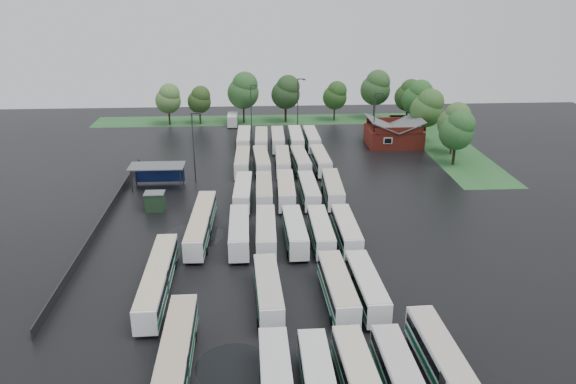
{
  "coord_description": "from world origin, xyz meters",
  "views": [
    {
      "loc": [
        -2.28,
        -59.6,
        29.67
      ],
      "look_at": [
        2.0,
        12.0,
        2.5
      ],
      "focal_mm": 35.0,
      "sensor_mm": 36.0,
      "label": 1
    }
  ],
  "objects": [
    {
      "name": "artic_bus_west_b",
      "position": [
        -9.2,
        4.01,
        1.66
      ],
      "size": [
        2.75,
        16.17,
        2.99
      ],
      "rotation": [
        0.0,
        0.0,
        -0.03
      ],
      "color": "white",
      "rests_on": "ground"
    },
    {
      "name": "bus_r4c0",
      "position": [
        -4.52,
        28.6,
        1.65
      ],
      "size": [
        2.49,
        10.82,
        3.0
      ],
      "rotation": [
        0.0,
        0.0,
        -0.02
      ],
      "color": "white",
      "rests_on": "ground"
    },
    {
      "name": "artic_bus_west_a",
      "position": [
        -8.97,
        -23.11,
        1.69
      ],
      "size": [
        2.5,
        16.49,
        3.06
      ],
      "rotation": [
        0.0,
        0.0,
        0.01
      ],
      "color": "white",
      "rests_on": "ground"
    },
    {
      "name": "bus_r4c1",
      "position": [
        -1.37,
        28.46,
        1.66
      ],
      "size": [
        2.81,
        10.92,
        3.01
      ],
      "rotation": [
        0.0,
        0.0,
        0.05
      ],
      "color": "white",
      "rests_on": "ground"
    },
    {
      "name": "bus_r2c0",
      "position": [
        -4.44,
        1.18,
        1.69
      ],
      "size": [
        2.45,
        11.05,
        3.07
      ],
      "rotation": [
        0.0,
        0.0,
        0.01
      ],
      "color": "white",
      "rests_on": "ground"
    },
    {
      "name": "west_fence",
      "position": [
        -22.2,
        8.0,
        0.6
      ],
      "size": [
        0.1,
        50.0,
        1.2
      ],
      "primitive_type": "cube",
      "color": "#2D2D30",
      "rests_on": "ground"
    },
    {
      "name": "lamp_post_back_w",
      "position": [
        -2.93,
        54.32,
        5.74
      ],
      "size": [
        1.52,
        0.3,
        9.88
      ],
      "color": "#2D2D30",
      "rests_on": "ground"
    },
    {
      "name": "minibus",
      "position": [
        -7.18,
        60.14,
        1.37
      ],
      "size": [
        2.17,
        5.66,
        2.47
      ],
      "rotation": [
        0.0,
        0.0,
        0.01
      ],
      "color": "silver",
      "rests_on": "ground"
    },
    {
      "name": "bus_r5c1",
      "position": [
        -1.19,
        41.96,
        1.65
      ],
      "size": [
        2.51,
        10.8,
        2.99
      ],
      "rotation": [
        0.0,
        0.0,
        -0.02
      ],
      "color": "white",
      "rests_on": "ground"
    },
    {
      "name": "lamp_post_nw",
      "position": [
        -11.66,
        24.02,
        6.38
      ],
      "size": [
        1.69,
        0.33,
        10.99
      ],
      "color": "#2D2D30",
      "rests_on": "ground"
    },
    {
      "name": "tree_east_1",
      "position": [
        33.29,
        36.34,
        6.14
      ],
      "size": [
        5.76,
        5.76,
        9.55
      ],
      "color": "#3B291B",
      "rests_on": "ground"
    },
    {
      "name": "brick_building",
      "position": [
        24.0,
        42.77,
        1.87
      ],
      "size": [
        10.07,
        8.6,
        5.39
      ],
      "color": "maroon",
      "rests_on": "ground"
    },
    {
      "name": "tree_east_0",
      "position": [
        31.62,
        30.05,
        6.12
      ],
      "size": [
        5.75,
        5.75,
        9.52
      ],
      "color": "black",
      "rests_on": "ground"
    },
    {
      "name": "tree_east_3",
      "position": [
        31.68,
        54.54,
        6.76
      ],
      "size": [
        6.34,
        6.34,
        10.51
      ],
      "color": "black",
      "rests_on": "ground"
    },
    {
      "name": "tree_east_2",
      "position": [
        30.83,
        44.83,
        6.72
      ],
      "size": [
        6.31,
        6.31,
        10.44
      ],
      "color": "black",
      "rests_on": "ground"
    },
    {
      "name": "tree_east_4",
      "position": [
        31.18,
        59.71,
        6.3
      ],
      "size": [
        5.91,
        5.91,
        9.79
      ],
      "color": "black",
      "rests_on": "ground"
    },
    {
      "name": "bus_r2c4",
      "position": [
        8.32,
        0.94,
        1.63
      ],
      "size": [
        2.35,
        10.69,
        2.97
      ],
      "rotation": [
        0.0,
        0.0,
        0.01
      ],
      "color": "white",
      "rests_on": "ground"
    },
    {
      "name": "bus_r1c3",
      "position": [
        5.36,
        -12.46,
        1.7
      ],
      "size": [
        2.76,
        11.19,
        3.09
      ],
      "rotation": [
        0.0,
        0.0,
        0.04
      ],
      "color": "white",
      "rests_on": "ground"
    },
    {
      "name": "puddle_4",
      "position": [
        12.75,
        -15.95,
        0.0
      ],
      "size": [
        2.85,
        2.85,
        0.01
      ],
      "primitive_type": "cylinder",
      "color": "black",
      "rests_on": "ground"
    },
    {
      "name": "tree_north_0",
      "position": [
        -20.78,
        61.54,
        5.83
      ],
      "size": [
        5.48,
        5.48,
        9.07
      ],
      "color": "#321C10",
      "rests_on": "ground"
    },
    {
      "name": "bus_r5c3",
      "position": [
        5.28,
        41.96,
        1.7
      ],
      "size": [
        2.42,
        11.14,
        3.1
      ],
      "rotation": [
        0.0,
        0.0,
        -0.0
      ],
      "color": "white",
      "rests_on": "ground"
    },
    {
      "name": "bus_r4c3",
      "position": [
        5.08,
        28.49,
        1.63
      ],
      "size": [
        2.79,
        10.74,
        2.96
      ],
      "rotation": [
        0.0,
        0.0,
        0.05
      ],
      "color": "white",
      "rests_on": "ground"
    },
    {
      "name": "bus_r1c4",
      "position": [
        8.22,
        -12.25,
        1.66
      ],
      "size": [
        2.67,
        10.91,
        3.02
      ],
      "rotation": [
        0.0,
        0.0,
        0.03
      ],
      "color": "white",
      "rests_on": "ground"
    },
    {
      "name": "artic_bus_east",
      "position": [
        12.05,
        -26.25,
        1.7
      ],
      "size": [
        2.94,
        16.58,
        3.06
      ],
      "rotation": [
        0.0,
        0.0,
        0.04
      ],
      "color": "white",
      "rests_on": "ground"
    },
    {
      "name": "bus_r4c2",
      "position": [
        2.1,
        28.52,
        1.64
      ],
      "size": [
        2.51,
        10.77,
        2.98
      ],
      "rotation": [
        0.0,
        0.0,
        -0.02
      ],
      "color": "white",
      "rests_on": "ground"
    },
    {
      "name": "bus_r0c4",
      "position": [
        8.22,
        -25.92,
        1.66
      ],
      "size": [
        2.57,
        10.9,
        3.02
      ],
      "rotation": [
        0.0,
        0.0,
        0.02
      ],
      "color": "white",
      "rests_on": "ground"
    },
    {
      "name": "tree_north_2",
      "position": [
        -4.62,
        62.3,
        7.27
      ],
      "size": [
        6.82,
        6.82,
        11.3
      ],
      "color": "#332619",
      "rests_on": "ground"
    },
    {
      "name": "tree_north_4",
      "position": [
        15.66,
        63.54,
        5.71
      ],
      "size": [
        5.36,
        5.36,
        8.87
      ],
      "color": "#2C2316",
      "rests_on": "ground"
    },
    {
      "name": "bus_r5c2",
      "position": [
        1.89,
        42.04,
        1.66
      ],
      "size": [
        2.47,
        10.88,
        3.02
      ],
      "rotation": [
        0.0,
        0.0,
        -0.01
      ],
      "color": "white",
      "rests_on": "ground"
    },
    {
      "name": "puddle_3",
      "position": [
        5.02,
        0.88,
        0.0
      ],
      "size": [
        3.96,
        3.96,
        0.01
      ],
      "primitive_type": "cylinder",
      "color": "black",
      "rests_on": "ground"
    },
    {
      "name": "tree_north_5",
      "position": [
        24.94,
        64.67,
        7.14
      ],
      "size": [
        6.7,
        6.7,
        11.09
      ],
      "color": "#3C291A",
      "rests_on": "ground"
    },
    {
      "name": "bus_r2c3",
      "position": [
        5.24,
        0.91,
        1.63
      ],
      "size": [
        2.36,
        10.68,
        2.97
      ],
      "rotation": [
        0.0,
        0.0,
        0.01
      ],
      "color": "white",
      "rests_on": "ground"
    },
    {
      "name": "tree_north_6",
      "position": [
        33.26,
        62.53,
        5.12
      ],
      "size": [
        4.83,
        4.81,
        7.97
      ],
      "color": "black",
      "rests_on": "ground"
    },
    {
      "name": "bus_r3c1",
      "position": [
        -1.23,
        14.92,
        1.62
      ],
      "size": [
        2.35,
        10.6,
        2.95
      ],
      "rotation": [
        0.0,
        0.0,
        -0.01
      ],
      "color": "white",
      "rests_on": "ground"
    },
    {
      "name": "lamp_post_ne",
      "position": [
        19.6,
        39.84,
        6.2
      ],
      "size": [
        1.64,
        0.32,
        10.68
      ],
      "color": "#2D2D30",
      "rests_on": "ground"
    },
    {
      "name": "bus_r4c4",
      "position": [
        8.39,
        28.63,
        1.65
      ],
      "size": [
        2.63,
        10.83,
        3.0
      ],
      "rotation": [
        0.0,
        0.0,
        0.03
      ],
      "color": "white",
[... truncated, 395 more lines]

